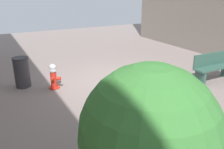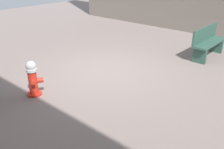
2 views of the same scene
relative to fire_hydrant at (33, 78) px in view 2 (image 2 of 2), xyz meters
name	(u,v)px [view 2 (image 2 of 2)]	position (x,y,z in m)	size (l,w,h in m)	color
ground_plane	(103,71)	(-2.00, 0.25, -0.40)	(23.40, 23.40, 0.00)	gray
fire_hydrant	(33,78)	(0.00, 0.00, 0.00)	(0.39, 0.40, 0.81)	red
bench_near	(208,42)	(-5.04, 1.87, 0.09)	(1.67, 0.44, 0.95)	#33594C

